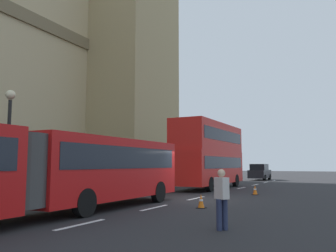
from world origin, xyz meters
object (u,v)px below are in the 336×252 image
(sedan_lead, at_px, (260,172))
(double_decker_bus, at_px, (209,153))
(articulated_bus, at_px, (10,167))
(traffic_cone_middle, at_px, (255,190))
(street_lamp, at_px, (8,137))
(pedestrian_near_cones, at_px, (222,197))
(traffic_cone_west, at_px, (201,201))

(sedan_lead, bearing_deg, double_decker_bus, 178.89)
(double_decker_bus, bearing_deg, sedan_lead, -1.11)
(sedan_lead, bearing_deg, articulated_bus, 179.48)
(double_decker_bus, height_order, traffic_cone_middle, double_decker_bus)
(articulated_bus, distance_m, traffic_cone_middle, 14.57)
(articulated_bus, relative_size, street_lamp, 3.46)
(sedan_lead, xyz_separation_m, pedestrian_near_cones, (-31.67, -5.81, -0.00))
(sedan_lead, distance_m, traffic_cone_west, 27.61)
(double_decker_bus, height_order, sedan_lead, double_decker_bus)
(traffic_cone_west, bearing_deg, traffic_cone_middle, -4.07)
(street_lamp, height_order, pedestrian_near_cones, street_lamp)
(traffic_cone_west, bearing_deg, sedan_lead, 7.27)
(sedan_lead, height_order, pedestrian_near_cones, sedan_lead)
(pedestrian_near_cones, bearing_deg, articulated_bus, 108.80)
(sedan_lead, bearing_deg, traffic_cone_west, -172.73)
(double_decker_bus, height_order, traffic_cone_west, double_decker_bus)
(sedan_lead, height_order, traffic_cone_west, sedan_lead)
(double_decker_bus, xyz_separation_m, street_lamp, (-14.36, 4.50, 0.35))
(double_decker_bus, xyz_separation_m, traffic_cone_middle, (-3.96, -4.33, -2.43))
(traffic_cone_middle, distance_m, street_lamp, 13.93)
(traffic_cone_west, relative_size, street_lamp, 0.11)
(double_decker_bus, height_order, pedestrian_near_cones, double_decker_bus)
(double_decker_bus, xyz_separation_m, pedestrian_near_cones, (-15.72, -6.12, -1.80))
(traffic_cone_west, distance_m, pedestrian_near_cones, 4.92)
(sedan_lead, relative_size, street_lamp, 0.83)
(traffic_cone_west, xyz_separation_m, traffic_cone_middle, (7.47, -0.53, 0.00))
(articulated_bus, xyz_separation_m, traffic_cone_middle, (13.84, -4.33, -1.46))
(double_decker_bus, bearing_deg, traffic_cone_west, -161.61)
(traffic_cone_middle, relative_size, pedestrian_near_cones, 0.34)
(articulated_bus, xyz_separation_m, sedan_lead, (33.75, -0.31, -0.83))
(double_decker_bus, bearing_deg, street_lamp, 162.59)
(traffic_cone_west, height_order, pedestrian_near_cones, pedestrian_near_cones)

